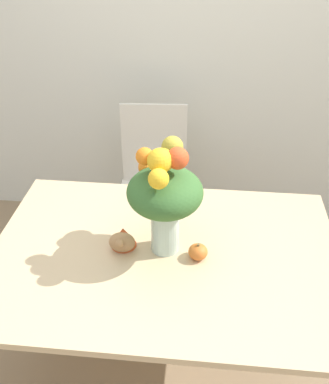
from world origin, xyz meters
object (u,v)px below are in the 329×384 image
at_px(flower_vase, 164,194).
at_px(pumpkin, 198,252).
at_px(dining_chair_near_window, 154,185).
at_px(turkey_figurine, 123,239).

bearing_deg(flower_vase, pumpkin, -18.93).
relative_size(pumpkin, dining_chair_near_window, 0.08).
relative_size(flower_vase, dining_chair_near_window, 0.50).
relative_size(pumpkin, turkey_figurine, 0.54).
bearing_deg(pumpkin, turkey_figurine, 173.71).
distance_m(pumpkin, turkey_figurine, 0.32).
distance_m(flower_vase, pumpkin, 0.29).
xyz_separation_m(turkey_figurine, dining_chair_near_window, (0.02, 0.88, -0.29)).
distance_m(flower_vase, dining_chair_near_window, 1.02).
xyz_separation_m(flower_vase, turkey_figurine, (-0.17, -0.01, -0.23)).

